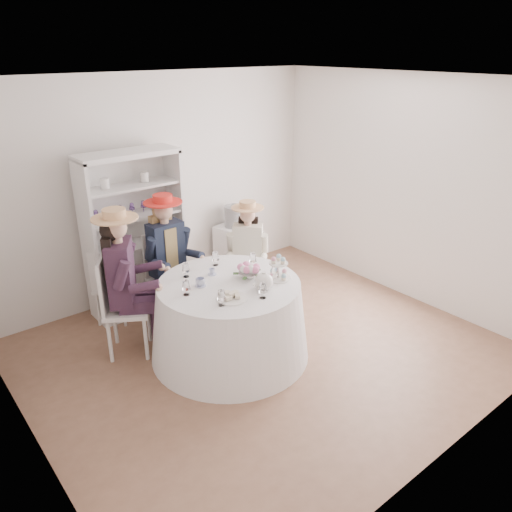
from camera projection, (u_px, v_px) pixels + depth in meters
ground at (262, 351)px, 5.25m from camera, size 4.50×4.50×0.00m
ceiling at (263, 79)px, 4.19m from camera, size 4.50×4.50×0.00m
wall_back at (159, 187)px, 6.15m from camera, size 4.50×0.00×4.50m
wall_front at (456, 311)px, 3.29m from camera, size 4.50×0.00×4.50m
wall_left at (11, 301)px, 3.41m from camera, size 0.00×4.50×4.50m
wall_right at (405, 190)px, 6.03m from camera, size 0.00×4.50×4.50m
tea_table at (230, 319)px, 5.05m from camera, size 1.62×1.62×0.81m
hutch at (136, 255)px, 5.88m from camera, size 1.16×0.52×1.91m
side_table at (235, 249)px, 6.93m from camera, size 0.53×0.53×0.69m
hatbox at (235, 216)px, 6.74m from camera, size 0.37×0.37×0.28m
guest_left at (124, 275)px, 4.91m from camera, size 0.67×0.62×1.56m
guest_mid at (168, 251)px, 5.56m from camera, size 0.54×0.56×1.49m
guest_right at (248, 249)px, 5.85m from camera, size 0.56×0.57×1.33m
spare_chair at (110, 284)px, 5.61m from camera, size 0.53×0.53×0.91m
teacup_a at (200, 283)px, 4.81m from camera, size 0.11×0.11×0.07m
teacup_b at (212, 272)px, 5.05m from camera, size 0.07×0.07×0.06m
teacup_c at (248, 270)px, 5.09m from camera, size 0.11×0.11×0.07m
flower_bowl at (249, 275)px, 4.99m from camera, size 0.26×0.26×0.05m
flower_arrangement at (248, 269)px, 4.95m from camera, size 0.21×0.20×0.08m
table_teapot at (264, 282)px, 4.73m from camera, size 0.25×0.18×0.19m
sandwich_plate at (232, 297)px, 4.58m from camera, size 0.29×0.29×0.06m
cupcake_stand at (278, 271)px, 4.95m from camera, size 0.25×0.25×0.24m
stemware_set at (229, 276)px, 4.86m from camera, size 0.97×0.97×0.15m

